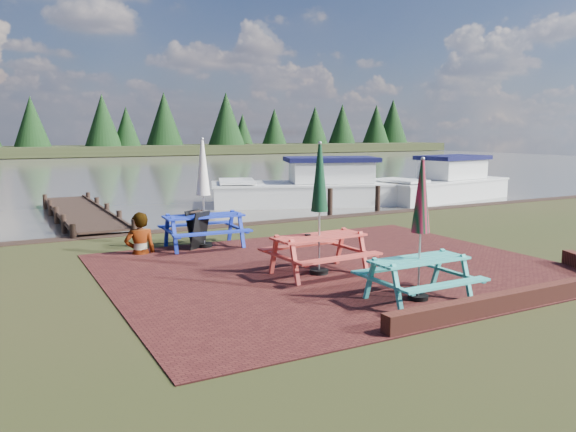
% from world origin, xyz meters
% --- Properties ---
extents(ground, '(120.00, 120.00, 0.00)m').
position_xyz_m(ground, '(0.00, 0.00, 0.00)').
color(ground, black).
rests_on(ground, ground).
extents(paving, '(9.00, 7.50, 0.02)m').
position_xyz_m(paving, '(0.00, 1.00, 0.01)').
color(paving, '#351110').
rests_on(paving, ground).
extents(brick_wall, '(6.21, 1.79, 0.30)m').
position_xyz_m(brick_wall, '(2.15, -2.42, 0.15)').
color(brick_wall, '#4C1E16').
rests_on(brick_wall, ground).
extents(water, '(120.00, 60.00, 0.02)m').
position_xyz_m(water, '(0.00, 37.00, 0.00)').
color(water, '#48453E').
rests_on(water, ground).
extents(far_treeline, '(120.00, 10.00, 8.10)m').
position_xyz_m(far_treeline, '(0.00, 66.00, 3.28)').
color(far_treeline, black).
rests_on(far_treeline, ground).
extents(picnic_table_teal, '(1.70, 1.51, 2.36)m').
position_xyz_m(picnic_table_teal, '(0.02, -1.52, 0.83)').
color(picnic_table_teal, teal).
rests_on(picnic_table_teal, ground).
extents(picnic_table_red, '(1.95, 1.76, 2.58)m').
position_xyz_m(picnic_table_red, '(-0.54, 0.74, 0.90)').
color(picnic_table_red, '#BC3930').
rests_on(picnic_table_red, ground).
extents(picnic_table_blue, '(1.97, 1.77, 2.62)m').
position_xyz_m(picnic_table_blue, '(-1.64, 4.30, 0.92)').
color(picnic_table_blue, '#1529A4').
rests_on(picnic_table_blue, ground).
extents(chalkboard, '(0.59, 0.81, 0.91)m').
position_xyz_m(chalkboard, '(-1.81, 4.26, 0.47)').
color(chalkboard, black).
rests_on(chalkboard, ground).
extents(jetty, '(1.76, 9.08, 1.00)m').
position_xyz_m(jetty, '(-3.50, 11.28, 0.11)').
color(jetty, black).
rests_on(jetty, ground).
extents(boat_near, '(8.39, 5.33, 2.15)m').
position_xyz_m(boat_near, '(5.65, 11.44, 0.44)').
color(boat_near, silver).
rests_on(boat_near, ground).
extents(boat_far, '(7.14, 3.46, 2.14)m').
position_xyz_m(boat_far, '(11.56, 10.13, 0.44)').
color(boat_far, silver).
rests_on(boat_far, ground).
extents(person, '(0.75, 0.53, 1.94)m').
position_xyz_m(person, '(-3.21, 4.23, 0.97)').
color(person, gray).
rests_on(person, ground).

